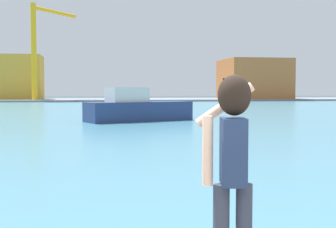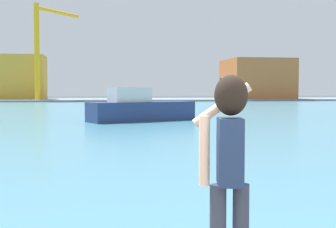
{
  "view_description": "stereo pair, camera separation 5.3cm",
  "coord_description": "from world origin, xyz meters",
  "px_view_note": "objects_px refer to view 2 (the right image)",
  "views": [
    {
      "loc": [
        -1.22,
        -2.81,
        2.26
      ],
      "look_at": [
        0.08,
        4.91,
        1.85
      ],
      "focal_mm": 48.69,
      "sensor_mm": 36.0,
      "label": 1
    },
    {
      "loc": [
        -1.17,
        -2.82,
        2.26
      ],
      "look_at": [
        0.08,
        4.91,
        1.85
      ],
      "focal_mm": 48.69,
      "sensor_mm": 36.0,
      "label": 2
    }
  ],
  "objects_px": {
    "boat_moored": "(140,109)",
    "warehouse_right": "(257,79)",
    "person_photographer": "(229,155)",
    "warehouse_left": "(17,77)",
    "port_crane": "(42,42)"
  },
  "relations": [
    {
      "from": "port_crane",
      "to": "warehouse_right",
      "type": "bearing_deg",
      "value": 5.67
    },
    {
      "from": "person_photographer",
      "to": "port_crane",
      "type": "bearing_deg",
      "value": 18.0
    },
    {
      "from": "warehouse_right",
      "to": "port_crane",
      "type": "distance_m",
      "value": 44.9
    },
    {
      "from": "person_photographer",
      "to": "port_crane",
      "type": "relative_size",
      "value": 0.1
    },
    {
      "from": "boat_moored",
      "to": "port_crane",
      "type": "bearing_deg",
      "value": 80.53
    },
    {
      "from": "boat_moored",
      "to": "port_crane",
      "type": "distance_m",
      "value": 59.31
    },
    {
      "from": "boat_moored",
      "to": "warehouse_right",
      "type": "distance_m",
      "value": 68.97
    },
    {
      "from": "warehouse_left",
      "to": "port_crane",
      "type": "bearing_deg",
      "value": -48.18
    },
    {
      "from": "warehouse_right",
      "to": "port_crane",
      "type": "xyz_separation_m",
      "value": [
        -44.16,
        -4.38,
        6.8
      ]
    },
    {
      "from": "person_photographer",
      "to": "port_crane",
      "type": "xyz_separation_m",
      "value": [
        -10.73,
        85.74,
        9.66
      ]
    },
    {
      "from": "warehouse_left",
      "to": "warehouse_right",
      "type": "bearing_deg",
      "value": -2.33
    },
    {
      "from": "boat_moored",
      "to": "person_photographer",
      "type": "bearing_deg",
      "value": -116.31
    },
    {
      "from": "person_photographer",
      "to": "boat_moored",
      "type": "height_order",
      "value": "boat_moored"
    },
    {
      "from": "person_photographer",
      "to": "warehouse_left",
      "type": "bearing_deg",
      "value": 21.0
    },
    {
      "from": "person_photographer",
      "to": "boat_moored",
      "type": "xyz_separation_m",
      "value": [
        2.09,
        28.79,
        -0.81
      ]
    }
  ]
}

